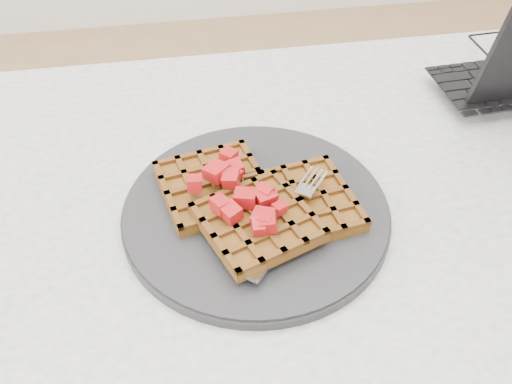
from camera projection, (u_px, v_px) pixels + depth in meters
The scene contains 5 objects.
table at pixel (305, 284), 0.74m from camera, with size 1.20×0.80×0.75m.
plate at pixel (256, 212), 0.67m from camera, with size 0.31×0.31×0.02m, color black.
waffles at pixel (257, 202), 0.65m from camera, with size 0.23×0.22×0.03m.
strawberry_pile at pixel (256, 183), 0.63m from camera, with size 0.15×0.15×0.02m, color maroon, non-canonical shape.
fork at pixel (292, 221), 0.63m from camera, with size 0.02×0.18×0.02m, color silver, non-canonical shape.
Camera 1 is at (-0.14, -0.43, 1.24)m, focal length 40.00 mm.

